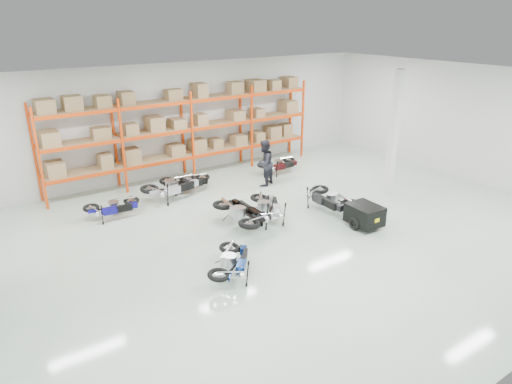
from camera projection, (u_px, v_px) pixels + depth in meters
room at (287, 162)px, 13.10m from camera, size 18.00×18.00×18.00m
pallet_rack at (187, 122)px, 18.07m from camera, size 11.28×0.98×3.62m
structural_column at (394, 134)px, 16.22m from camera, size 0.25×0.25×4.50m
moto_blue_centre at (232, 258)px, 11.42m from camera, size 1.70×1.77×1.07m
moto_silver_left at (267, 204)px, 14.58m from camera, size 1.72×2.01×1.17m
moto_black_far_left at (242, 209)px, 14.04m from camera, size 1.08×2.03×1.29m
moto_touring_right at (329, 195)px, 15.28m from camera, size 0.99×1.87×1.19m
trailer at (364, 215)px, 14.10m from camera, size 0.92×1.74×0.73m
moto_back_a at (113, 204)px, 14.79m from camera, size 1.62×0.91×1.01m
moto_back_b at (173, 183)px, 16.32m from camera, size 2.04×1.20×1.25m
moto_back_c at (186, 179)px, 17.01m from camera, size 1.80×1.22×1.06m
moto_back_d at (279, 162)px, 19.02m from camera, size 1.60×0.80×1.03m
person_back at (264, 163)px, 17.49m from camera, size 1.08×0.98×1.79m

